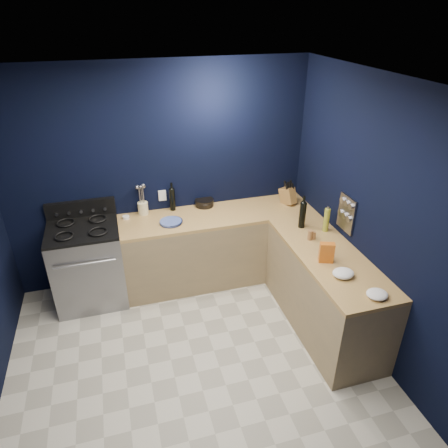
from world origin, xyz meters
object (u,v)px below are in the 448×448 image
object	(u,v)px
knife_block	(288,196)
crouton_bag	(327,253)
gas_range	(89,266)
plate_stack	(171,222)
utensil_crock	(143,208)

from	to	relation	value
knife_block	crouton_bag	size ratio (longest dim) A/B	0.99
gas_range	plate_stack	world-z (taller)	plate_stack
knife_block	utensil_crock	bearing A→B (deg)	150.95
plate_stack	crouton_bag	bearing A→B (deg)	-42.00
knife_block	gas_range	bearing A→B (deg)	158.85
gas_range	utensil_crock	world-z (taller)	utensil_crock
gas_range	utensil_crock	size ratio (longest dim) A/B	6.20
plate_stack	crouton_bag	size ratio (longest dim) A/B	1.22
gas_range	knife_block	world-z (taller)	knife_block
utensil_crock	crouton_bag	world-z (taller)	crouton_bag
utensil_crock	knife_block	distance (m)	1.76
plate_stack	crouton_bag	distance (m)	1.76
gas_range	knife_block	size ratio (longest dim) A/B	4.59
utensil_crock	knife_block	world-z (taller)	knife_block
plate_stack	knife_block	world-z (taller)	knife_block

